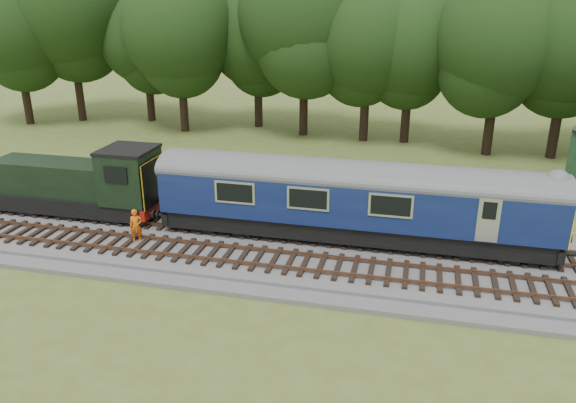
# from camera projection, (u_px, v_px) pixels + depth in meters

# --- Properties ---
(ground) EXTENTS (120.00, 120.00, 0.00)m
(ground) POSITION_uv_depth(u_px,v_px,m) (298.00, 254.00, 25.78)
(ground) COLOR #4E5B21
(ground) RESTS_ON ground
(ballast) EXTENTS (70.00, 7.00, 0.35)m
(ballast) POSITION_uv_depth(u_px,v_px,m) (298.00, 251.00, 25.72)
(ballast) COLOR #4C4C4F
(ballast) RESTS_ON ground
(track_north) EXTENTS (67.20, 2.40, 0.21)m
(track_north) POSITION_uv_depth(u_px,v_px,m) (304.00, 234.00, 26.91)
(track_north) COLOR black
(track_north) RESTS_ON ballast
(track_south) EXTENTS (67.20, 2.40, 0.21)m
(track_south) POSITION_uv_depth(u_px,v_px,m) (290.00, 261.00, 24.18)
(track_south) COLOR black
(track_south) RESTS_ON ballast
(fence) EXTENTS (64.00, 0.12, 1.00)m
(fence) POSITION_uv_depth(u_px,v_px,m) (316.00, 218.00, 29.87)
(fence) COLOR #6B6054
(fence) RESTS_ON ground
(tree_line) EXTENTS (70.00, 8.00, 18.00)m
(tree_line) POSITION_uv_depth(u_px,v_px,m) (357.00, 139.00, 45.78)
(tree_line) COLOR black
(tree_line) RESTS_ON ground
(dmu_railcar) EXTENTS (18.05, 2.86, 3.88)m
(dmu_railcar) POSITION_uv_depth(u_px,v_px,m) (353.00, 195.00, 25.63)
(dmu_railcar) COLOR black
(dmu_railcar) RESTS_ON ground
(shunter_loco) EXTENTS (8.92, 2.60, 3.38)m
(shunter_loco) POSITION_uv_depth(u_px,v_px,m) (83.00, 185.00, 28.92)
(shunter_loco) COLOR black
(shunter_loco) RESTS_ON ground
(worker) EXTENTS (0.69, 0.63, 1.59)m
(worker) POSITION_uv_depth(u_px,v_px,m) (136.00, 226.00, 25.96)
(worker) COLOR #ED5C0C
(worker) RESTS_ON ballast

